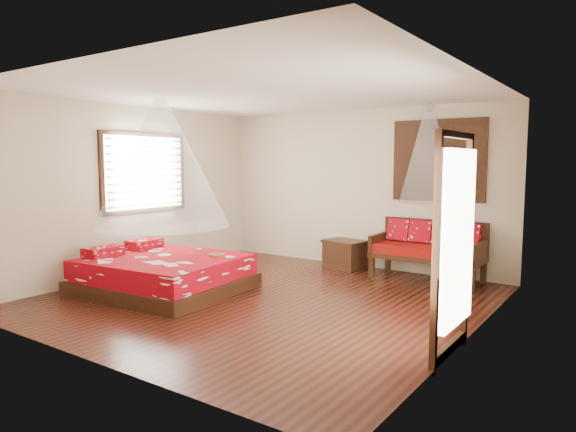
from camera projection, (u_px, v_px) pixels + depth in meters
name	position (u px, v px, depth m)	size (l,w,h in m)	color
room	(266.00, 197.00, 6.95)	(5.54, 5.54, 2.84)	black
bed	(163.00, 273.00, 7.50)	(2.30, 2.12, 0.64)	black
daybed	(429.00, 248.00, 8.17)	(1.71, 0.76, 0.94)	black
storage_chest	(345.00, 254.00, 9.13)	(0.81, 0.66, 0.49)	black
shutter_panel	(438.00, 161.00, 8.30)	(1.52, 0.06, 1.32)	black
window_left	(145.00, 173.00, 8.62)	(0.10, 1.74, 1.34)	black
glazed_door	(452.00, 246.00, 4.95)	(0.08, 1.02, 2.16)	black
wine_tray	(217.00, 253.00, 7.53)	(0.24, 0.24, 0.20)	brown
mosquito_net_main	(162.00, 164.00, 7.32)	(1.93, 1.93, 1.80)	white
mosquito_net_daybed	(428.00, 154.00, 7.91)	(0.87, 0.87, 1.50)	white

